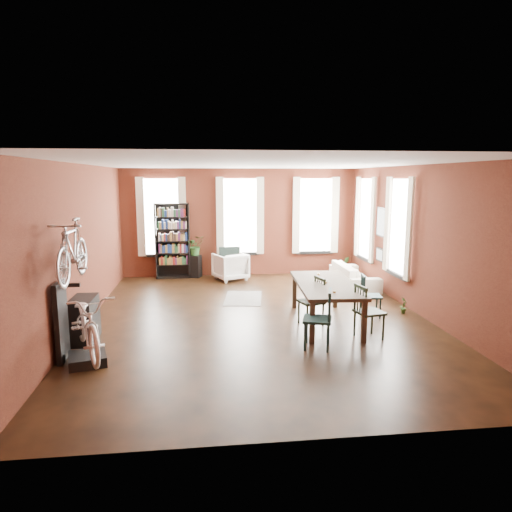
{
  "coord_description": "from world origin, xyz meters",
  "views": [
    {
      "loc": [
        -1.12,
        -9.12,
        2.93
      ],
      "look_at": [
        0.03,
        0.6,
        1.24
      ],
      "focal_mm": 32.0,
      "sensor_mm": 36.0,
      "label": 1
    }
  ],
  "objects": [
    {
      "name": "bookshelf",
      "position": [
        -2.0,
        4.3,
        1.1
      ],
      "size": [
        1.0,
        0.32,
        2.2
      ],
      "primitive_type": "cube",
      "color": "black",
      "rests_on": "ground"
    },
    {
      "name": "plant_stand",
      "position": [
        -1.37,
        4.3,
        0.33
      ],
      "size": [
        0.42,
        0.42,
        0.66
      ],
      "primitive_type": "cube",
      "rotation": [
        0.0,
        0.0,
        -0.33
      ],
      "color": "black",
      "rests_on": "ground"
    },
    {
      "name": "bicycle_floor",
      "position": [
        -2.96,
        -1.96,
        1.13
      ],
      "size": [
        1.01,
        1.2,
        1.94
      ],
      "primitive_type": "imported",
      "rotation": [
        0.0,
        0.0,
        0.39
      ],
      "color": "silver",
      "rests_on": "bike_trainer"
    },
    {
      "name": "bike_wall_rack",
      "position": [
        -3.4,
        -1.8,
        0.65
      ],
      "size": [
        0.16,
        0.6,
        1.3
      ],
      "primitive_type": "cube",
      "color": "black",
      "rests_on": "ground"
    },
    {
      "name": "dining_chair_c",
      "position": [
        1.89,
        -1.36,
        0.5
      ],
      "size": [
        0.55,
        0.55,
        1.0
      ],
      "primitive_type": "cube",
      "rotation": [
        0.0,
        0.0,
        1.77
      ],
      "color": "#1D2F1B",
      "rests_on": "ground"
    },
    {
      "name": "plant_small",
      "position": [
        3.21,
        0.04,
        0.07
      ],
      "size": [
        0.42,
        0.38,
        0.14
      ],
      "primitive_type": "imported",
      "rotation": [
        0.0,
        0.0,
        0.96
      ],
      "color": "#376227",
      "rests_on": "ground"
    },
    {
      "name": "plant_by_sofa",
      "position": [
        3.15,
        4.09,
        0.13
      ],
      "size": [
        0.39,
        0.6,
        0.25
      ],
      "primitive_type": "imported",
      "rotation": [
        0.0,
        0.0,
        0.13
      ],
      "color": "#265221",
      "rests_on": "ground"
    },
    {
      "name": "striped_rug",
      "position": [
        -0.16,
        1.7,
        0.01
      ],
      "size": [
        1.07,
        1.52,
        0.01
      ],
      "primitive_type": "cube",
      "rotation": [
        0.0,
        0.0,
        -0.14
      ],
      "color": "black",
      "rests_on": "ground"
    },
    {
      "name": "dining_chair_d",
      "position": [
        2.41,
        -0.07,
        0.45
      ],
      "size": [
        0.47,
        0.47,
        0.9
      ],
      "primitive_type": "cube",
      "rotation": [
        0.0,
        0.0,
        1.41
      ],
      "color": "#163032",
      "rests_on": "ground"
    },
    {
      "name": "bike_trainer",
      "position": [
        -2.98,
        -2.0,
        0.08
      ],
      "size": [
        0.69,
        0.69,
        0.16
      ],
      "primitive_type": "cube",
      "rotation": [
        0.0,
        0.0,
        0.27
      ],
      "color": "black",
      "rests_on": "ground"
    },
    {
      "name": "dining_chair_b",
      "position": [
        1.01,
        -0.47,
        0.48
      ],
      "size": [
        0.54,
        0.54,
        0.96
      ],
      "primitive_type": "cube",
      "rotation": [
        0.0,
        0.0,
        -1.3
      ],
      "color": "black",
      "rests_on": "ground"
    },
    {
      "name": "console_table",
      "position": [
        -3.28,
        -0.9,
        0.4
      ],
      "size": [
        0.4,
        0.8,
        0.8
      ],
      "primitive_type": "cube",
      "color": "black",
      "rests_on": "ground"
    },
    {
      "name": "white_armchair",
      "position": [
        -0.34,
        3.82,
        0.43
      ],
      "size": [
        1.08,
        1.05,
        0.86
      ],
      "primitive_type": "imported",
      "rotation": [
        0.0,
        0.0,
        3.54
      ],
      "color": "white",
      "rests_on": "ground"
    },
    {
      "name": "cream_sofa",
      "position": [
        2.95,
        2.6,
        0.41
      ],
      "size": [
        0.61,
        2.08,
        0.81
      ],
      "primitive_type": "imported",
      "rotation": [
        0.0,
        0.0,
        1.57
      ],
      "color": "beige",
      "rests_on": "ground"
    },
    {
      "name": "dining_chair_a",
      "position": [
        0.82,
        -1.73,
        0.52
      ],
      "size": [
        0.6,
        0.6,
        1.03
      ],
      "primitive_type": "cube",
      "rotation": [
        0.0,
        0.0,
        -1.87
      ],
      "color": "#163230",
      "rests_on": "ground"
    },
    {
      "name": "room",
      "position": [
        0.25,
        0.62,
        2.14
      ],
      "size": [
        9.0,
        9.04,
        3.22
      ],
      "color": "black",
      "rests_on": "ground"
    },
    {
      "name": "plant_on_stand",
      "position": [
        -1.36,
        4.32,
        0.88
      ],
      "size": [
        0.71,
        0.74,
        0.45
      ],
      "primitive_type": "imported",
      "rotation": [
        0.0,
        0.0,
        0.4
      ],
      "color": "#295522",
      "rests_on": "plant_stand"
    },
    {
      "name": "dining_table",
      "position": [
        1.32,
        -0.42,
        0.42
      ],
      "size": [
        1.27,
        2.52,
        0.84
      ],
      "primitive_type": "cube",
      "rotation": [
        0.0,
        0.0,
        -0.06
      ],
      "color": "#433628",
      "rests_on": "ground"
    },
    {
      "name": "bicycle_hung",
      "position": [
        -3.15,
        -1.8,
        2.13
      ],
      "size": [
        0.47,
        1.0,
        1.66
      ],
      "primitive_type": "imported",
      "color": "#A5A8AD",
      "rests_on": "bike_wall_rack"
    }
  ]
}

